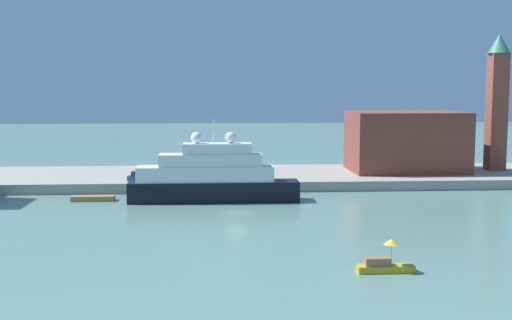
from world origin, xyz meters
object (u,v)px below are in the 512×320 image
at_px(bell_tower, 497,97).
at_px(mooring_bollard, 239,179).
at_px(work_barge, 93,198).
at_px(harbor_building, 406,141).
at_px(person_figure, 177,171).
at_px(large_yacht, 211,178).
at_px(parked_car, 140,177).
at_px(small_motorboat, 384,263).

bearing_deg(bell_tower, mooring_bollard, -166.21).
bearing_deg(work_barge, harbor_building, 19.62).
xyz_separation_m(harbor_building, person_figure, (-38.62, -4.42, -4.24)).
height_order(large_yacht, harbor_building, harbor_building).
distance_m(bell_tower, parked_car, 61.57).
distance_m(small_motorboat, mooring_bollard, 46.61).
height_order(bell_tower, person_figure, bell_tower).
height_order(small_motorboat, parked_car, small_motorboat).
bearing_deg(small_motorboat, person_figure, 111.71).
bearing_deg(parked_car, bell_tower, 8.53).
bearing_deg(harbor_building, work_barge, -160.38).
bearing_deg(bell_tower, work_barge, -164.50).
distance_m(harbor_building, person_figure, 39.10).
bearing_deg(harbor_building, mooring_bollard, -159.98).
bearing_deg(large_yacht, harbor_building, 30.18).
distance_m(work_barge, bell_tower, 69.18).
distance_m(small_motorboat, bell_tower, 67.04).
relative_size(small_motorboat, bell_tower, 0.21).
relative_size(small_motorboat, person_figure, 2.87).
bearing_deg(person_figure, work_barge, -129.61).
height_order(work_barge, harbor_building, harbor_building).
height_order(parked_car, person_figure, person_figure).
bearing_deg(large_yacht, mooring_bollard, 64.05).
height_order(work_barge, bell_tower, bell_tower).
distance_m(large_yacht, person_figure, 15.84).
bearing_deg(harbor_building, large_yacht, -149.82).
bearing_deg(parked_car, work_barge, -121.46).
height_order(work_barge, person_figure, person_figure).
height_order(large_yacht, person_figure, large_yacht).
distance_m(harbor_building, parked_car, 45.01).
relative_size(work_barge, bell_tower, 0.26).
height_order(bell_tower, mooring_bollard, bell_tower).
relative_size(large_yacht, harbor_building, 1.25).
bearing_deg(small_motorboat, parked_car, 118.63).
bearing_deg(mooring_bollard, harbor_building, 20.02).
height_order(large_yacht, mooring_bollard, large_yacht).
height_order(harbor_building, person_figure, harbor_building).
relative_size(parked_car, person_figure, 2.30).
xyz_separation_m(harbor_building, mooring_bollard, (-28.81, -10.49, -4.71)).
bearing_deg(person_figure, parked_car, -142.66).
xyz_separation_m(work_barge, bell_tower, (65.35, 18.12, 13.66)).
relative_size(harbor_building, mooring_bollard, 28.58).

